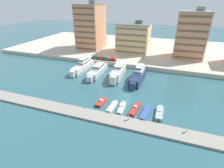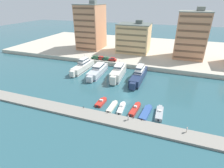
# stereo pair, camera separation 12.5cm
# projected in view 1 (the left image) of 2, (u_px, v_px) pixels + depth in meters

# --- Properties ---
(ground_plane) EXTENTS (400.00, 400.00, 0.00)m
(ground_plane) POSITION_uv_depth(u_px,v_px,m) (127.00, 95.00, 62.67)
(ground_plane) COLOR #2D5B66
(quay_promenade) EXTENTS (180.00, 70.00, 2.05)m
(quay_promenade) POSITION_uv_depth(u_px,v_px,m) (151.00, 50.00, 114.52)
(quay_promenade) COLOR beige
(quay_promenade) RESTS_ON ground
(pier_dock) EXTENTS (120.00, 4.99, 0.61)m
(pier_dock) POSITION_uv_depth(u_px,v_px,m) (113.00, 120.00, 49.50)
(pier_dock) COLOR gray
(pier_dock) RESTS_ON ground
(yacht_ivory_far_left) EXTENTS (4.57, 18.92, 7.51)m
(yacht_ivory_far_left) POSITION_uv_depth(u_px,v_px,m) (83.00, 66.00, 83.70)
(yacht_ivory_far_left) COLOR silver
(yacht_ivory_far_left) RESTS_ON ground
(yacht_silver_left) EXTENTS (5.09, 19.03, 6.20)m
(yacht_silver_left) POSITION_uv_depth(u_px,v_px,m) (98.00, 71.00, 79.37)
(yacht_silver_left) COLOR silver
(yacht_silver_left) RESTS_ON ground
(yacht_ivory_mid_left) EXTENTS (5.04, 17.99, 7.33)m
(yacht_ivory_mid_left) POSITION_uv_depth(u_px,v_px,m) (118.00, 72.00, 76.22)
(yacht_ivory_mid_left) COLOR silver
(yacht_ivory_mid_left) RESTS_ON ground
(yacht_navy_center_left) EXTENTS (4.46, 21.17, 7.72)m
(yacht_navy_center_left) POSITION_uv_depth(u_px,v_px,m) (139.00, 75.00, 73.96)
(yacht_navy_center_left) COLOR navy
(yacht_navy_center_left) RESTS_ON ground
(motorboat_red_far_left) EXTENTS (2.40, 6.06, 1.37)m
(motorboat_red_far_left) POSITION_uv_depth(u_px,v_px,m) (101.00, 102.00, 57.77)
(motorboat_red_far_left) COLOR red
(motorboat_red_far_left) RESTS_ON ground
(motorboat_cream_left) EXTENTS (1.91, 7.14, 0.81)m
(motorboat_cream_left) POSITION_uv_depth(u_px,v_px,m) (112.00, 107.00, 55.54)
(motorboat_cream_left) COLOR beige
(motorboat_cream_left) RESTS_ON ground
(motorboat_white_mid_left) EXTENTS (1.97, 7.00, 1.39)m
(motorboat_white_mid_left) POSITION_uv_depth(u_px,v_px,m) (121.00, 108.00, 54.69)
(motorboat_white_mid_left) COLOR white
(motorboat_white_mid_left) RESTS_ON ground
(motorboat_red_center_left) EXTENTS (2.42, 7.95, 1.59)m
(motorboat_red_center_left) POSITION_uv_depth(u_px,v_px,m) (135.00, 109.00, 53.97)
(motorboat_red_center_left) COLOR red
(motorboat_red_center_left) RESTS_ON ground
(motorboat_blue_center) EXTENTS (3.01, 8.61, 0.93)m
(motorboat_blue_center) POSITION_uv_depth(u_px,v_px,m) (146.00, 113.00, 52.44)
(motorboat_blue_center) COLOR #33569E
(motorboat_blue_center) RESTS_ON ground
(motorboat_grey_center_right) EXTENTS (2.16, 7.90, 1.46)m
(motorboat_grey_center_right) POSITION_uv_depth(u_px,v_px,m) (159.00, 113.00, 52.08)
(motorboat_grey_center_right) COLOR #9EA3A8
(motorboat_grey_center_right) RESTS_ON ground
(car_green_far_left) EXTENTS (4.16, 2.03, 1.80)m
(car_green_far_left) POSITION_uv_depth(u_px,v_px,m) (95.00, 57.00, 93.53)
(car_green_far_left) COLOR #2D6642
(car_green_far_left) RESTS_ON quay_promenade
(car_red_left) EXTENTS (4.15, 2.03, 1.80)m
(car_red_left) POSITION_uv_depth(u_px,v_px,m) (101.00, 58.00, 92.74)
(car_red_left) COLOR red
(car_red_left) RESTS_ON quay_promenade
(car_green_mid_left) EXTENTS (4.12, 1.95, 1.80)m
(car_green_mid_left) POSITION_uv_depth(u_px,v_px,m) (106.00, 58.00, 91.81)
(car_green_mid_left) COLOR #2D6642
(car_green_mid_left) RESTS_ON quay_promenade
(car_red_center_left) EXTENTS (4.11, 1.94, 1.80)m
(car_red_center_left) POSITION_uv_depth(u_px,v_px,m) (113.00, 59.00, 90.71)
(car_red_center_left) COLOR red
(car_red_center_left) RESTS_ON quay_promenade
(apartment_block_far_left) EXTENTS (14.45, 17.50, 28.46)m
(apartment_block_far_left) POSITION_uv_depth(u_px,v_px,m) (91.00, 27.00, 109.42)
(apartment_block_far_left) COLOR tan
(apartment_block_far_left) RESTS_ON quay_promenade
(apartment_block_left) EXTENTS (18.59, 14.96, 18.47)m
(apartment_block_left) POSITION_uv_depth(u_px,v_px,m) (134.00, 38.00, 103.45)
(apartment_block_left) COLOR #E0BC84
(apartment_block_left) RESTS_ON quay_promenade
(apartment_block_mid_left) EXTENTS (15.32, 13.24, 25.84)m
(apartment_block_mid_left) POSITION_uv_depth(u_px,v_px,m) (191.00, 35.00, 91.33)
(apartment_block_mid_left) COLOR tan
(apartment_block_mid_left) RESTS_ON quay_promenade
(pedestrian_near_edge) EXTENTS (0.40, 0.62, 1.72)m
(pedestrian_near_edge) POSITION_uv_depth(u_px,v_px,m) (128.00, 117.00, 48.59)
(pedestrian_near_edge) COLOR #282D3D
(pedestrian_near_edge) RESTS_ON pier_dock
(pedestrian_mid_deck) EXTENTS (0.27, 0.65, 1.70)m
(pedestrian_mid_deck) POSITION_uv_depth(u_px,v_px,m) (187.00, 129.00, 44.13)
(pedestrian_mid_deck) COLOR #7A6B56
(pedestrian_mid_deck) RESTS_ON pier_dock
(bollard_west) EXTENTS (0.20, 0.20, 0.61)m
(bollard_west) POSITION_uv_depth(u_px,v_px,m) (84.00, 107.00, 54.25)
(bollard_west) COLOR #2D2D33
(bollard_west) RESTS_ON pier_dock
(bollard_west_mid) EXTENTS (0.20, 0.20, 0.61)m
(bollard_west_mid) POSITION_uv_depth(u_px,v_px,m) (107.00, 112.00, 51.89)
(bollard_west_mid) COLOR #2D2D33
(bollard_west_mid) RESTS_ON pier_dock
(bollard_east_mid) EXTENTS (0.20, 0.20, 0.61)m
(bollard_east_mid) POSITION_uv_depth(u_px,v_px,m) (133.00, 118.00, 49.53)
(bollard_east_mid) COLOR #2D2D33
(bollard_east_mid) RESTS_ON pier_dock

